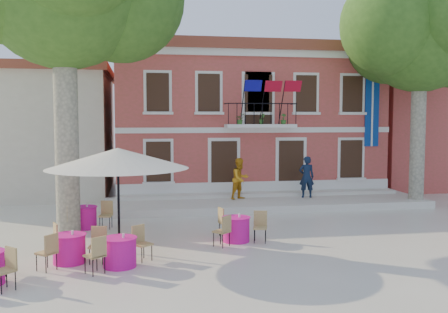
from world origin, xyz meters
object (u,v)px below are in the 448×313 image
cafe_table_4 (236,228)px  plane_tree_east (421,34)px  cafe_table_0 (120,251)px  cafe_table_3 (84,216)px  pedestrian_navy (307,177)px  pedestrian_orange (240,179)px  cafe_table_1 (69,247)px  patio_umbrella (118,159)px

cafe_table_4 → plane_tree_east: bearing=29.0°
plane_tree_east → cafe_table_4: 12.53m
cafe_table_0 → cafe_table_3: 5.02m
pedestrian_navy → pedestrian_orange: bearing=8.6°
pedestrian_navy → cafe_table_3: size_ratio=1.01×
cafe_table_1 → cafe_table_3: bearing=90.8°
patio_umbrella → pedestrian_orange: 8.56m
cafe_table_1 → cafe_table_4: same height
cafe_table_0 → cafe_table_3: same height
patio_umbrella → cafe_table_4: bearing=9.9°
patio_umbrella → cafe_table_1: patio_umbrella is taller
plane_tree_east → pedestrian_orange: size_ratio=5.59×
cafe_table_0 → cafe_table_1: size_ratio=0.96×
pedestrian_orange → cafe_table_4: pedestrian_orange is taller
patio_umbrella → cafe_table_0: 2.73m
cafe_table_0 → pedestrian_orange: bearing=59.7°
pedestrian_orange → cafe_table_1: bearing=-159.1°
plane_tree_east → pedestrian_navy: bearing=165.8°
patio_umbrella → cafe_table_0: size_ratio=2.28×
pedestrian_navy → cafe_table_0: 11.50m
plane_tree_east → cafe_table_4: plane_tree_east is taller
patio_umbrella → cafe_table_4: size_ratio=2.21×
plane_tree_east → cafe_table_3: (-13.93, -2.33, -7.04)m
cafe_table_1 → cafe_table_3: same height
cafe_table_1 → cafe_table_0: bearing=-23.6°
plane_tree_east → cafe_table_1: plane_tree_east is taller
cafe_table_4 → pedestrian_navy: bearing=54.4°
cafe_table_3 → patio_umbrella: bearing=-68.3°
patio_umbrella → pedestrian_orange: (4.94, 6.83, -1.49)m
cafe_table_0 → cafe_table_4: bearing=31.6°
plane_tree_east → cafe_table_3: size_ratio=5.49×
cafe_table_4 → pedestrian_orange: bearing=77.3°
pedestrian_navy → cafe_table_0: pedestrian_navy is taller
patio_umbrella → pedestrian_navy: size_ratio=2.17×
cafe_table_0 → cafe_table_1: same height
plane_tree_east → cafe_table_1: (-13.87, -6.57, -7.04)m
plane_tree_east → patio_umbrella: (-12.61, -5.64, -4.78)m
cafe_table_0 → cafe_table_4: (3.47, 2.13, 0.01)m
pedestrian_navy → cafe_table_0: (-7.89, -8.32, -0.81)m
pedestrian_navy → cafe_table_1: pedestrian_navy is taller
cafe_table_0 → cafe_table_3: size_ratio=0.96×
patio_umbrella → cafe_table_3: patio_umbrella is taller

